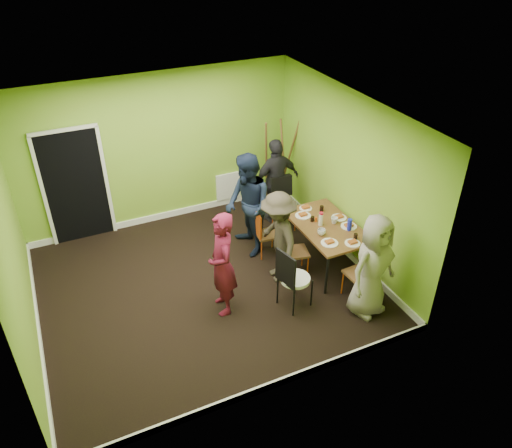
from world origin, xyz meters
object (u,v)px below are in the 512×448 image
(thermos, at_px, (321,220))
(person_standing, at_px, (222,265))
(orange_bottle, at_px, (316,219))
(person_back_end, at_px, (276,181))
(chair_left_near, at_px, (292,248))
(person_left_near, at_px, (278,237))
(chair_back_end, at_px, (282,191))
(chair_bentwood, at_px, (292,276))
(easel, at_px, (280,164))
(dining_table, at_px, (327,228))
(person_front_end, at_px, (372,266))
(chair_left_far, at_px, (263,231))
(person_left_far, at_px, (248,206))
(chair_front_end, at_px, (363,272))
(blue_bottle, at_px, (350,225))

(thermos, height_order, person_standing, person_standing)
(orange_bottle, height_order, person_back_end, person_back_end)
(chair_left_near, distance_m, person_left_near, 0.37)
(chair_back_end, relative_size, thermos, 4.81)
(chair_bentwood, height_order, orange_bottle, chair_bentwood)
(easel, xyz_separation_m, person_left_near, (-1.05, -2.01, -0.15))
(chair_back_end, bearing_deg, person_back_end, -77.38)
(chair_left_near, bearing_deg, dining_table, 104.97)
(chair_left_near, xyz_separation_m, person_front_end, (0.60, -1.24, 0.31))
(dining_table, xyz_separation_m, person_back_end, (-0.11, 1.60, 0.12))
(orange_bottle, bearing_deg, person_back_end, 90.01)
(person_front_end, bearing_deg, orange_bottle, 79.06)
(chair_bentwood, height_order, person_back_end, person_back_end)
(thermos, bearing_deg, chair_back_end, 89.97)
(chair_left_far, relative_size, person_front_end, 0.52)
(thermos, bearing_deg, chair_bentwood, -140.26)
(orange_bottle, bearing_deg, person_front_end, -86.87)
(person_back_end, bearing_deg, person_left_near, 57.79)
(dining_table, height_order, person_left_far, person_left_far)
(chair_left_far, relative_size, chair_left_near, 0.95)
(person_left_far, height_order, person_left_near, person_left_far)
(orange_bottle, distance_m, person_standing, 1.90)
(chair_front_end, height_order, person_front_end, person_front_end)
(orange_bottle, bearing_deg, chair_left_near, -160.96)
(person_back_end, xyz_separation_m, person_front_end, (0.08, -2.86, -0.00))
(chair_left_far, height_order, person_back_end, person_back_end)
(person_standing, bearing_deg, orange_bottle, 112.30)
(blue_bottle, height_order, person_standing, person_standing)
(person_standing, bearing_deg, person_back_end, 143.58)
(chair_front_end, distance_m, person_left_near, 1.38)
(thermos, height_order, person_left_far, person_left_far)
(chair_left_far, bearing_deg, easel, 151.02)
(blue_bottle, relative_size, person_front_end, 0.12)
(dining_table, xyz_separation_m, person_standing, (-1.94, -0.34, 0.12))
(chair_left_far, bearing_deg, thermos, 57.81)
(chair_left_near, height_order, thermos, thermos)
(dining_table, relative_size, chair_back_end, 1.56)
(thermos, bearing_deg, person_standing, -168.06)
(person_back_end, bearing_deg, person_left_far, 32.84)
(chair_front_end, relative_size, person_front_end, 0.57)
(chair_back_end, bearing_deg, chair_front_end, 99.51)
(blue_bottle, xyz_separation_m, person_front_end, (-0.27, -0.99, -0.04))
(chair_left_near, distance_m, chair_back_end, 1.54)
(dining_table, height_order, thermos, thermos)
(easel, bearing_deg, orange_bottle, -98.47)
(easel, relative_size, person_left_far, 1.03)
(person_left_near, xyz_separation_m, person_front_end, (0.85, -1.25, 0.04))
(chair_left_far, distance_m, person_back_end, 1.24)
(person_standing, bearing_deg, chair_bentwood, 74.39)
(chair_left_near, bearing_deg, chair_back_end, 172.34)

